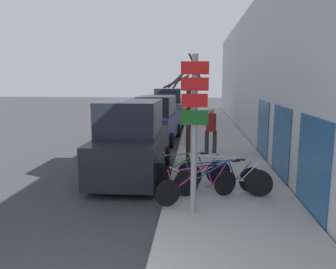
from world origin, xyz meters
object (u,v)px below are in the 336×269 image
Objects in this scene: parked_car_0 at (132,143)px; parked_car_2 at (168,109)px; traffic_light at (193,79)px; bicycle_1 at (219,179)px; bicycle_2 at (223,176)px; pedestrian_near at (211,127)px; bicycle_3 at (189,172)px; parked_car_1 at (157,121)px; bicycle_0 at (198,186)px; street_tree at (188,117)px; signpost at (194,128)px.

parked_car_2 is (0.13, 11.38, 0.03)m from parked_car_0.
bicycle_1 is at bearing -86.90° from traffic_light.
bicycle_1 is 0.21m from bicycle_2.
bicycle_3 is at bearing 84.49° from pedestrian_near.
pedestrian_near is at bearing 49.29° from parked_car_0.
parked_car_0 is 2.44× the size of pedestrian_near.
parked_car_1 is 3.84m from pedestrian_near.
traffic_light is (-0.96, 15.59, 2.48)m from bicycle_2.
bicycle_2 reaches higher than bicycle_1.
bicycle_0 is at bearing -84.98° from parked_car_2.
parked_car_1 is at bearing -17.93° from bicycle_0.
bicycle_2 is 7.92m from parked_car_1.
traffic_light is (-0.33, 16.28, 2.51)m from bicycle_0.
parked_car_0 is at bearing -148.81° from street_tree.
bicycle_0 is 0.84× the size of bicycle_1.
traffic_light reaches higher than pedestrian_near.
bicycle_1 is at bearing -82.43° from parked_car_2.
bicycle_1 is 13.35m from parked_car_2.
parked_car_2 is at bearing 98.47° from street_tree.
pedestrian_near is at bearing -15.84° from bicycle_1.
parked_car_2 is (0.06, 5.47, 0.09)m from parked_car_1.
bicycle_0 is 13.77m from parked_car_2.
parked_car_1 is (-1.95, 8.16, 0.48)m from bicycle_0.
parked_car_2 is 3.64m from traffic_light.
traffic_light is (-0.22, 16.97, 1.04)m from signpost.
bicycle_1 is 3.15m from street_tree.
bicycle_0 is (0.10, 0.69, -1.47)m from signpost.
parked_car_1 is at bearing 108.13° from street_tree.
bicycle_3 is 0.48× the size of parked_car_1.
signpost is at bearing -85.75° from parked_car_2.
bicycle_3 is 7.31m from parked_car_1.
pedestrian_near is at bearing 84.03° from signpost.
bicycle_3 is at bearing -34.10° from parked_car_0.
bicycle_1 is 1.28× the size of pedestrian_near.
bicycle_1 is 1.00× the size of bicycle_3.
parked_car_2 is 1.05× the size of traffic_light.
parked_car_2 is at bearing -69.23° from pedestrian_near.
bicycle_1 is at bearing 94.94° from pedestrian_near.
traffic_light is (-0.09, 15.22, 2.49)m from bicycle_3.
parked_car_1 is (-1.71, 7.10, 0.46)m from bicycle_3.
street_tree is (-0.86, -1.96, 0.61)m from pedestrian_near.
signpost is 17.00m from traffic_light.
bicycle_2 is 1.33× the size of pedestrian_near.
parked_car_1 is 1.01× the size of parked_car_2.
bicycle_3 is 4.28m from pedestrian_near.
pedestrian_near is 0.39× the size of traffic_light.
bicycle_2 is (0.10, 0.18, 0.02)m from bicycle_1.
bicycle_0 is at bearing -73.33° from parked_car_1.
signpost is 1.62m from bicycle_0.
street_tree is at bearing 93.50° from signpost.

